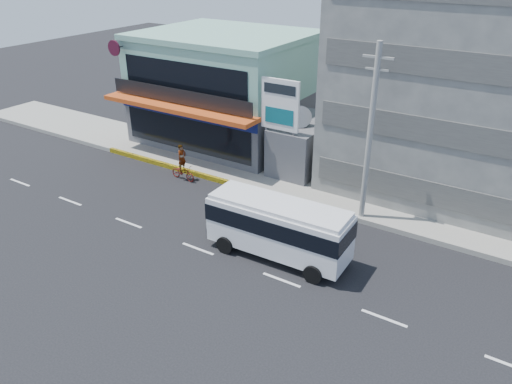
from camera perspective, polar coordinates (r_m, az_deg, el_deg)
ground at (r=26.22m, az=-6.65°, el=-6.48°), size 120.00×120.00×0.00m
sidewalk at (r=31.24m, az=11.62°, el=-0.80°), size 70.00×5.00×0.30m
shop_building at (r=39.31m, az=-3.43°, el=11.43°), size 12.40×11.70×8.00m
concrete_building at (r=32.90m, az=24.68°, el=11.52°), size 16.00×12.00×14.00m
gap_structure at (r=34.48m, az=5.70°, el=5.22°), size 3.00×6.00×3.50m
satellite_dish at (r=33.02m, az=5.04°, el=7.64°), size 1.50×1.50×0.15m
billboard at (r=31.32m, az=2.76°, el=9.26°), size 2.60×0.18×6.90m
utility_pole_near at (r=27.14m, az=12.88°, el=6.36°), size 1.60×0.30×10.00m
minibus at (r=24.60m, az=2.60°, el=-3.79°), size 7.28×2.69×3.02m
sedan at (r=26.12m, az=1.96°, el=-4.39°), size 4.99×3.17×1.58m
motorcycle_rider at (r=33.54m, az=-8.38°, el=2.71°), size 1.97×0.80×2.48m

